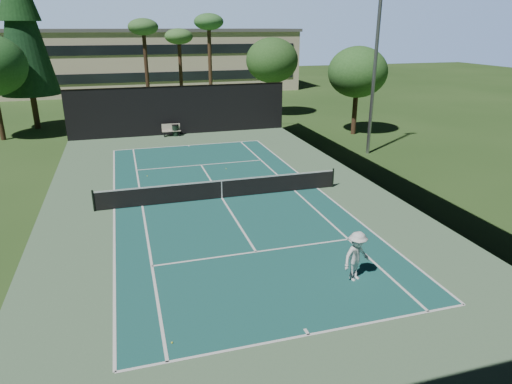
# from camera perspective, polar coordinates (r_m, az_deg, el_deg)

# --- Properties ---
(ground) EXTENTS (160.00, 160.00, 0.00)m
(ground) POSITION_cam_1_polar(r_m,az_deg,el_deg) (24.21, -4.28, -0.79)
(ground) COLOR #2A4B1C
(ground) RESTS_ON ground
(apron_slab) EXTENTS (18.00, 32.00, 0.01)m
(apron_slab) POSITION_cam_1_polar(r_m,az_deg,el_deg) (24.21, -4.28, -0.78)
(apron_slab) COLOR #577B56
(apron_slab) RESTS_ON ground
(court_surface) EXTENTS (10.97, 23.77, 0.01)m
(court_surface) POSITION_cam_1_polar(r_m,az_deg,el_deg) (24.20, -4.28, -0.77)
(court_surface) COLOR #1B5852
(court_surface) RESTS_ON ground
(court_lines) EXTENTS (11.07, 23.87, 0.01)m
(court_lines) POSITION_cam_1_polar(r_m,az_deg,el_deg) (24.20, -4.28, -0.75)
(court_lines) COLOR white
(court_lines) RESTS_ON ground
(tennis_net) EXTENTS (12.90, 0.10, 1.10)m
(tennis_net) POSITION_cam_1_polar(r_m,az_deg,el_deg) (24.02, -4.31, 0.45)
(tennis_net) COLOR black
(tennis_net) RESTS_ON ground
(fence) EXTENTS (18.04, 32.05, 4.03)m
(fence) POSITION_cam_1_polar(r_m,az_deg,el_deg) (23.63, -4.44, 3.82)
(fence) COLOR black
(fence) RESTS_ON ground
(player) EXTENTS (1.37, 1.07, 1.86)m
(player) POSITION_cam_1_polar(r_m,az_deg,el_deg) (16.63, 12.48, -7.85)
(player) COLOR white
(player) RESTS_ON ground
(tennis_ball_a) EXTENTS (0.06, 0.06, 0.06)m
(tennis_ball_a) POSITION_cam_1_polar(r_m,az_deg,el_deg) (13.97, -10.46, -18.03)
(tennis_ball_a) COLOR #CFE133
(tennis_ball_a) RESTS_ON ground
(tennis_ball_b) EXTENTS (0.07, 0.07, 0.07)m
(tennis_ball_b) POSITION_cam_1_polar(r_m,az_deg,el_deg) (26.36, -10.33, 0.77)
(tennis_ball_b) COLOR yellow
(tennis_ball_b) RESTS_ON ground
(tennis_ball_c) EXTENTS (0.06, 0.06, 0.06)m
(tennis_ball_c) POSITION_cam_1_polar(r_m,az_deg,el_deg) (29.14, -3.76, 2.91)
(tennis_ball_c) COLOR #DEF537
(tennis_ball_c) RESTS_ON ground
(tennis_ball_d) EXTENTS (0.06, 0.06, 0.06)m
(tennis_ball_d) POSITION_cam_1_polar(r_m,az_deg,el_deg) (28.45, -13.44, 1.97)
(tennis_ball_d) COLOR #C1E233
(tennis_ball_d) RESTS_ON ground
(park_bench) EXTENTS (1.50, 0.45, 1.02)m
(park_bench) POSITION_cam_1_polar(r_m,az_deg,el_deg) (38.67, -10.56, 7.67)
(park_bench) COLOR #B9B09A
(park_bench) RESTS_ON ground
(trash_bin) EXTENTS (0.56, 0.56, 0.95)m
(trash_bin) POSITION_cam_1_polar(r_m,az_deg,el_deg) (38.70, -10.04, 7.61)
(trash_bin) COLOR black
(trash_bin) RESTS_ON ground
(pine_tree) EXTENTS (4.80, 4.80, 15.00)m
(pine_tree) POSITION_cam_1_polar(r_m,az_deg,el_deg) (44.79, -27.49, 19.15)
(pine_tree) COLOR #4E3821
(pine_tree) RESTS_ON ground
(palm_a) EXTENTS (2.80, 2.80, 9.32)m
(palm_a) POSITION_cam_1_polar(r_m,az_deg,el_deg) (46.24, -13.89, 18.97)
(palm_a) COLOR #3F291B
(palm_a) RESTS_ON ground
(palm_b) EXTENTS (2.80, 2.80, 8.42)m
(palm_b) POSITION_cam_1_polar(r_m,az_deg,el_deg) (48.57, -9.62, 18.29)
(palm_b) COLOR #482E1E
(palm_b) RESTS_ON ground
(palm_c) EXTENTS (2.80, 2.80, 9.77)m
(palm_c) POSITION_cam_1_polar(r_m,az_deg,el_deg) (45.98, -5.92, 19.92)
(palm_c) COLOR #4B3320
(palm_c) RESTS_ON ground
(decid_tree_a) EXTENTS (5.12, 5.12, 7.62)m
(decid_tree_a) POSITION_cam_1_polar(r_m,az_deg,el_deg) (46.63, 2.02, 16.10)
(decid_tree_a) COLOR #4C3920
(decid_tree_a) RESTS_ON ground
(decid_tree_b) EXTENTS (4.80, 4.80, 7.14)m
(decid_tree_b) POSITION_cam_1_polar(r_m,az_deg,el_deg) (39.07, 12.57, 14.40)
(decid_tree_b) COLOR #49301F
(decid_tree_b) RESTS_ON ground
(campus_building) EXTENTS (40.50, 12.50, 8.30)m
(campus_building) POSITION_cam_1_polar(r_m,az_deg,el_deg) (68.44, -12.97, 15.84)
(campus_building) COLOR beige
(campus_building) RESTS_ON ground
(light_pole) EXTENTS (0.90, 0.25, 12.22)m
(light_pole) POSITION_cam_1_polar(r_m,az_deg,el_deg) (32.78, 14.71, 15.68)
(light_pole) COLOR gray
(light_pole) RESTS_ON ground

